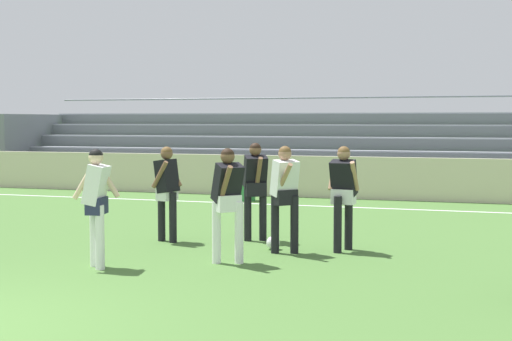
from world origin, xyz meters
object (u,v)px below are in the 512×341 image
Objects in this scene: bleacher_stand at (279,147)px; soccer_ball at (273,243)px; player_dark_challenging at (255,182)px; player_white_deep_cover at (97,197)px; player_white_dropping_back at (285,189)px; player_dark_on_ball at (343,189)px; player_dark_trailing_run at (228,195)px; trash_bin at (246,186)px; player_dark_pressing_high at (167,185)px.

bleacher_stand reaches higher than soccer_ball.
player_white_deep_cover is (-1.41, -2.96, -0.01)m from player_dark_challenging.
player_white_dropping_back is 2.95m from player_white_deep_cover.
player_dark_challenging is at bearing 161.70° from player_dark_on_ball.
player_dark_trailing_run reaches higher than player_dark_on_ball.
trash_bin is 6.49m from player_dark_challenging.
player_dark_challenging reaches higher than player_dark_trailing_run.
player_white_dropping_back is at bearing 40.95° from player_white_deep_cover.
player_white_dropping_back is 7.72× the size of soccer_ball.
player_white_deep_cover is 1.00× the size of player_dark_trailing_run.
trash_bin is at bearing 107.01° from player_dark_trailing_run.
player_white_deep_cover is at bearing -131.68° from soccer_ball.
player_white_dropping_back and player_white_deep_cover have the same top height.
player_dark_challenging is at bearing 22.09° from player_dark_pressing_high.
bleacher_stand is 10.67× the size of player_dark_trailing_run.
player_dark_trailing_run is (0.25, -2.07, -0.01)m from player_dark_challenging.
soccer_ball is at bearing -5.36° from player_dark_pressing_high.
soccer_ball is at bearing -169.32° from player_dark_on_ball.
player_dark_pressing_high reaches higher than soccer_ball.
player_dark_challenging reaches higher than trash_bin.
player_dark_pressing_high is at bearing -179.53° from player_dark_on_ball.
player_dark_trailing_run is (1.66, -1.49, 0.03)m from player_dark_pressing_high.
player_dark_challenging is 1.31m from player_white_dropping_back.
player_dark_pressing_high is at bearing -157.91° from player_dark_challenging.
bleacher_stand is at bearing 111.25° from player_dark_on_ball.
player_dark_trailing_run is at bearing -132.93° from player_dark_on_ball.
player_white_deep_cover reaches higher than player_dark_on_ball.
player_dark_on_ball is 1.00× the size of player_dark_trailing_run.
player_dark_on_ball reaches higher than soccer_ball.
soccer_ball is (3.12, -11.10, -1.12)m from bleacher_stand.
player_dark_challenging is 2.08m from player_dark_trailing_run.
player_white_deep_cover is at bearing -115.45° from player_dark_challenging.
player_dark_pressing_high is (-2.24, 0.45, -0.04)m from player_white_dropping_back.
player_dark_pressing_high is 2.23m from player_dark_trailing_run.
player_white_dropping_back is at bearing 61.23° from player_dark_trailing_run.
player_dark_pressing_high is (1.16, -10.92, -0.26)m from bleacher_stand.
player_white_deep_cover reaches higher than trash_bin.
player_dark_trailing_run is at bearing -103.01° from soccer_ball.
player_white_deep_cover is (0.83, -9.01, 0.62)m from trash_bin.
player_white_dropping_back is at bearing -150.53° from player_dark_on_ball.
trash_bin is 6.71m from player_dark_pressing_high.
player_dark_challenging reaches higher than player_dark_pressing_high.
player_dark_challenging is (2.57, -10.34, -0.21)m from bleacher_stand.
player_dark_on_ball is at bearing -68.75° from bleacher_stand.
player_white_deep_cover is (-3.07, -2.41, 0.01)m from player_dark_on_ball.
player_dark_trailing_run is at bearing -77.19° from bleacher_stand.
trash_bin reaches higher than soccer_ball.
player_dark_challenging is at bearing 128.73° from player_white_dropping_back.
player_dark_challenging is at bearing 96.82° from player_dark_trailing_run.
player_dark_pressing_high is at bearing -82.92° from trash_bin.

